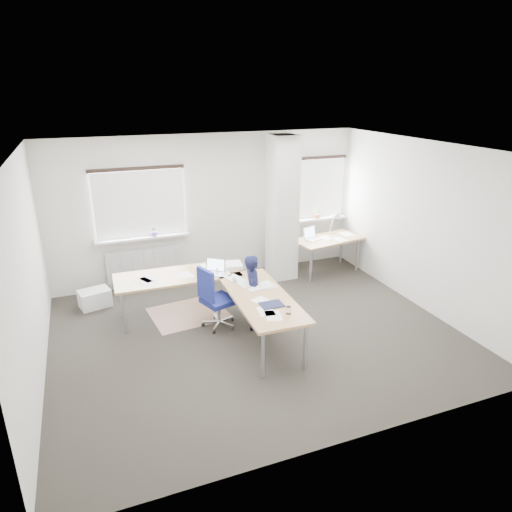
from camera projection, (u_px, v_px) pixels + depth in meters
name	position (u px, v px, depth m)	size (l,w,h in m)	color
ground	(256.00, 333.00, 7.07)	(6.00, 6.00, 0.00)	#2B2722
room_shell	(256.00, 216.00, 6.92)	(6.04, 5.04, 2.82)	beige
floor_mat	(189.00, 313.00, 7.68)	(1.22, 1.03, 0.01)	#936950
white_crate	(95.00, 298.00, 7.89)	(0.50, 0.35, 0.30)	white
desk_main	(220.00, 286.00, 7.04)	(2.40, 2.66, 0.96)	#94673F
desk_side	(327.00, 240.00, 9.17)	(1.50, 0.93, 1.22)	#94673F
task_chair	(217.00, 311.00, 7.16)	(0.59, 0.57, 1.03)	navy
person	(253.00, 292.00, 7.08)	(0.44, 0.29, 1.20)	black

